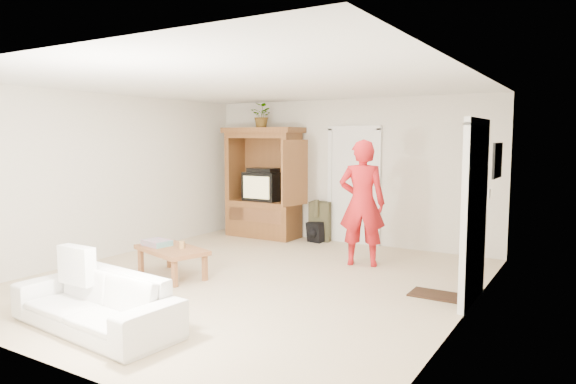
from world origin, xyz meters
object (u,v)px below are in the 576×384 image
armoire (265,190)px  man (362,203)px  sofa (95,302)px  coffee_table (172,251)px

armoire → man: armoire is taller
sofa → armoire: bearing=109.4°
armoire → man: bearing=-24.1°
sofa → coffee_table: 1.98m
armoire → coffee_table: (0.53, -3.08, -0.56)m
sofa → coffee_table: size_ratio=1.58×
armoire → sofa: armoire is taller
armoire → coffee_table: bearing=-80.2°
man → sofa: (-1.23, -3.80, -0.66)m
armoire → coffee_table: armoire is taller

